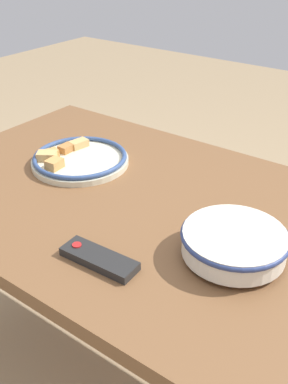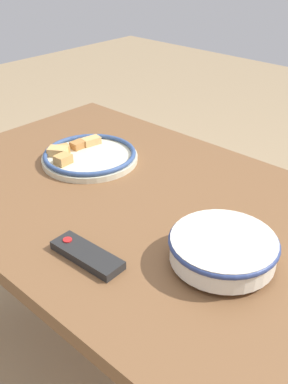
{
  "view_description": "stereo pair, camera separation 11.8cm",
  "coord_description": "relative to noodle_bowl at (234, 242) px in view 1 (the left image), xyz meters",
  "views": [
    {
      "loc": [
        -0.58,
        0.83,
        1.34
      ],
      "look_at": [
        0.02,
        0.01,
        0.74
      ],
      "focal_mm": 42.0,
      "sensor_mm": 36.0,
      "label": 1
    },
    {
      "loc": [
        -0.67,
        0.75,
        1.34
      ],
      "look_at": [
        0.02,
        0.01,
        0.74
      ],
      "focal_mm": 42.0,
      "sensor_mm": 36.0,
      "label": 2
    }
  ],
  "objects": [
    {
      "name": "ground_plane",
      "position": [
        0.27,
        -0.08,
        -0.75
      ],
      "size": [
        8.0,
        8.0,
        0.0
      ],
      "primitive_type": "plane",
      "color": "#9E8460"
    },
    {
      "name": "tv_remote",
      "position": [
        0.23,
        0.19,
        -0.03
      ],
      "size": [
        0.18,
        0.07,
        0.02
      ],
      "rotation": [
        0.0,
        0.0,
        4.76
      ],
      "color": "black",
      "rests_on": "dining_table"
    },
    {
      "name": "noodle_bowl",
      "position": [
        0.0,
        0.0,
        0.0
      ],
      "size": [
        0.24,
        0.24,
        0.07
      ],
      "color": "silver",
      "rests_on": "dining_table"
    },
    {
      "name": "dining_table",
      "position": [
        0.27,
        -0.08,
        -0.12
      ],
      "size": [
        1.43,
        0.85,
        0.71
      ],
      "color": "brown",
      "rests_on": "ground_plane"
    },
    {
      "name": "food_plate",
      "position": [
        0.59,
        -0.13,
        -0.02
      ],
      "size": [
        0.3,
        0.3,
        0.05
      ],
      "color": "beige",
      "rests_on": "dining_table"
    }
  ]
}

